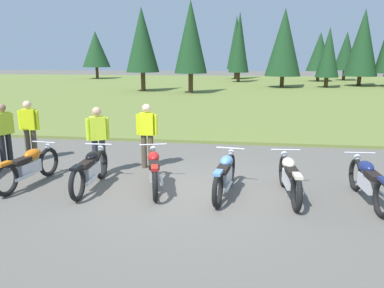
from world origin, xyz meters
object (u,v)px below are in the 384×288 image
(motorcycle_orange, at_px, (29,166))
(rider_near_row_end, at_px, (147,132))
(rider_in_hivis_vest, at_px, (29,127))
(motorcycle_navy, at_px, (368,181))
(motorcycle_sky_blue, at_px, (225,174))
(rider_checking_bike, at_px, (4,131))
(motorcycle_black, at_px, (90,169))
(rider_with_back_turned, at_px, (98,137))
(motorcycle_cream, at_px, (290,177))
(motorcycle_red, at_px, (154,170))

(motorcycle_orange, relative_size, rider_near_row_end, 1.25)
(rider_near_row_end, xyz_separation_m, rider_in_hivis_vest, (-3.36, 0.22, 0.00))
(motorcycle_navy, distance_m, rider_in_hivis_vest, 8.50)
(motorcycle_sky_blue, relative_size, rider_in_hivis_vest, 1.25)
(rider_checking_bike, bearing_deg, motorcycle_sky_blue, -11.90)
(motorcycle_black, bearing_deg, motorcycle_orange, 178.90)
(rider_with_back_turned, bearing_deg, rider_near_row_end, 35.73)
(motorcycle_orange, relative_size, rider_checking_bike, 1.25)
(motorcycle_orange, bearing_deg, motorcycle_cream, 0.41)
(motorcycle_red, bearing_deg, motorcycle_cream, -1.99)
(rider_near_row_end, bearing_deg, rider_with_back_turned, -144.27)
(motorcycle_sky_blue, height_order, rider_near_row_end, rider_near_row_end)
(motorcycle_black, relative_size, motorcycle_navy, 1.00)
(motorcycle_sky_blue, bearing_deg, rider_in_hivis_vest, 161.04)
(motorcycle_orange, distance_m, rider_checking_bike, 1.92)
(rider_in_hivis_vest, bearing_deg, rider_with_back_turned, -21.99)
(rider_with_back_turned, xyz_separation_m, rider_in_hivis_vest, (-2.35, 0.95, 0.00))
(rider_near_row_end, relative_size, rider_checking_bike, 1.00)
(motorcycle_orange, height_order, motorcycle_red, same)
(rider_checking_bike, xyz_separation_m, rider_in_hivis_vest, (0.30, 0.66, 0.00))
(motorcycle_navy, bearing_deg, rider_in_hivis_vest, 167.07)
(motorcycle_red, xyz_separation_m, rider_with_back_turned, (-1.56, 0.80, 0.51))
(motorcycle_navy, relative_size, rider_with_back_turned, 1.26)
(motorcycle_red, height_order, rider_in_hivis_vest, rider_in_hivis_vest)
(rider_with_back_turned, bearing_deg, rider_in_hivis_vest, 158.01)
(motorcycle_red, xyz_separation_m, rider_checking_bike, (-4.22, 1.09, 0.51))
(motorcycle_black, xyz_separation_m, rider_with_back_turned, (-0.18, 0.97, 0.51))
(motorcycle_red, relative_size, rider_with_back_turned, 1.23)
(motorcycle_cream, bearing_deg, rider_checking_bike, 170.43)
(motorcycle_orange, height_order, rider_checking_bike, rider_checking_bike)
(motorcycle_orange, xyz_separation_m, motorcycle_navy, (7.19, -0.01, 0.00))
(motorcycle_orange, height_order, motorcycle_sky_blue, same)
(motorcycle_cream, distance_m, motorcycle_navy, 1.50)
(motorcycle_red, relative_size, motorcycle_sky_blue, 0.98)
(rider_near_row_end, xyz_separation_m, rider_checking_bike, (-3.67, -0.44, 0.00))
(motorcycle_black, height_order, motorcycle_navy, same)
(motorcycle_sky_blue, distance_m, motorcycle_navy, 2.82)
(motorcycle_black, distance_m, motorcycle_navy, 5.74)
(motorcycle_cream, xyz_separation_m, rider_in_hivis_vest, (-6.77, 1.85, 0.51))
(rider_with_back_turned, relative_size, rider_checking_bike, 1.00)
(rider_checking_bike, bearing_deg, motorcycle_cream, -9.57)
(motorcycle_red, relative_size, rider_near_row_end, 1.23)
(motorcycle_sky_blue, height_order, motorcycle_cream, same)
(motorcycle_sky_blue, bearing_deg, rider_with_back_turned, 163.42)
(rider_near_row_end, bearing_deg, motorcycle_sky_blue, -38.35)
(motorcycle_red, xyz_separation_m, motorcycle_sky_blue, (1.54, -0.12, 0.00))
(motorcycle_orange, height_order, motorcycle_black, same)
(motorcycle_red, relative_size, rider_checking_bike, 1.23)
(rider_with_back_turned, bearing_deg, motorcycle_sky_blue, -16.58)
(motorcycle_orange, distance_m, rider_near_row_end, 2.88)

